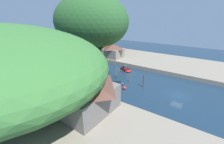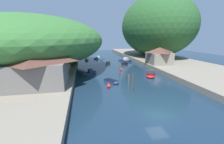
# 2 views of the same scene
# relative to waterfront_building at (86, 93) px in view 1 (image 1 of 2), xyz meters

# --- Properties ---
(water_surface) EXTENTS (130.00, 130.00, 0.00)m
(water_surface) POSITION_rel_waterfront_building_xyz_m (17.40, 17.74, -4.54)
(water_surface) COLOR #192D42
(water_surface) RESTS_ON ground
(left_bank) EXTENTS (22.00, 120.00, 1.17)m
(left_bank) POSITION_rel_waterfront_building_xyz_m (-5.04, 17.74, -3.95)
(left_bank) COLOR gray
(left_bank) RESTS_ON ground
(right_bank) EXTENTS (22.00, 120.00, 1.17)m
(right_bank) POSITION_rel_waterfront_building_xyz_m (39.84, 17.74, -3.95)
(right_bank) COLOR gray
(right_bank) RESTS_ON ground
(hillside_right) EXTENTS (29.56, 41.39, 26.55)m
(hillside_right) POSITION_rel_waterfront_building_xyz_m (40.94, 36.66, 9.91)
(hillside_right) COLOR #285628
(hillside_right) RESTS_ON right_bank
(waterfront_building) EXTENTS (10.63, 9.22, 6.51)m
(waterfront_building) POSITION_rel_waterfront_building_xyz_m (0.00, 0.00, 0.00)
(waterfront_building) COLOR slate
(waterfront_building) RESTS_ON left_bank
(boathouse_shed) EXTENTS (5.74, 7.14, 4.03)m
(boathouse_shed) POSITION_rel_waterfront_building_xyz_m (1.68, 13.82, -1.28)
(boathouse_shed) COLOR #B2A899
(boathouse_shed) RESTS_ON left_bank
(right_bank_cottage) EXTENTS (7.29, 7.41, 5.43)m
(right_bank_cottage) POSITION_rel_waterfront_building_xyz_m (32.69, 16.61, -0.56)
(right_bank_cottage) COLOR gray
(right_bank_cottage) RESTS_ON right_bank
(boat_red_skiff) EXTENTS (5.05, 1.52, 1.36)m
(boat_red_skiff) POSITION_rel_waterfront_building_xyz_m (15.48, 39.30, -4.13)
(boat_red_skiff) COLOR teal
(boat_red_skiff) RESTS_ON water_surface
(boat_navy_launch) EXTENTS (4.06, 3.76, 1.48)m
(boat_navy_launch) POSITION_rel_waterfront_building_xyz_m (9.52, 11.05, -4.08)
(boat_navy_launch) COLOR navy
(boat_navy_launch) RESTS_ON water_surface
(boat_far_upstream) EXTENTS (3.13, 3.64, 0.73)m
(boat_far_upstream) POSITION_rel_waterfront_building_xyz_m (23.07, 23.50, -4.18)
(boat_far_upstream) COLOR black
(boat_far_upstream) RESTS_ON water_surface
(boat_moored_right) EXTENTS (4.98, 6.53, 1.62)m
(boat_moored_right) POSITION_rel_waterfront_building_xyz_m (24.76, 30.22, -4.06)
(boat_moored_right) COLOR navy
(boat_moored_right) RESTS_ON water_surface
(boat_yellow_tender) EXTENTS (3.91, 4.80, 1.62)m
(boat_yellow_tender) POSITION_rel_waterfront_building_xyz_m (24.98, 6.05, -4.05)
(boat_yellow_tender) COLOR red
(boat_yellow_tender) RESTS_ON water_surface
(boat_near_quay) EXTENTS (1.45, 4.27, 0.71)m
(boat_near_quay) POSITION_rel_waterfront_building_xyz_m (9.65, 36.12, -4.19)
(boat_near_quay) COLOR gold
(boat_near_quay) RESTS_ON water_surface
(boat_mid_channel) EXTENTS (2.45, 5.77, 0.58)m
(boat_mid_channel) POSITION_rel_waterfront_building_xyz_m (17.28, 26.45, -4.25)
(boat_mid_channel) COLOR black
(boat_mid_channel) RESTS_ON water_surface
(boat_open_rowboat) EXTENTS (3.31, 3.98, 0.61)m
(boat_open_rowboat) POSITION_rel_waterfront_building_xyz_m (14.25, 2.69, -4.24)
(boat_open_rowboat) COLOR navy
(boat_open_rowboat) RESTS_ON water_surface
(mooring_post_nearest) EXTENTS (0.24, 0.24, 3.61)m
(mooring_post_nearest) POSITION_rel_waterfront_building_xyz_m (16.75, -3.78, -2.73)
(mooring_post_nearest) COLOR #4C3D2D
(mooring_post_nearest) RESTS_ON water_surface
(mooring_post_second) EXTENTS (0.24, 0.24, 2.37)m
(mooring_post_second) POSITION_rel_waterfront_building_xyz_m (17.37, 0.55, -3.35)
(mooring_post_second) COLOR brown
(mooring_post_second) RESTS_ON water_surface
(mooring_post_middle) EXTENTS (0.20, 0.20, 3.37)m
(mooring_post_middle) POSITION_rel_waterfront_building_xyz_m (17.71, 4.79, -2.85)
(mooring_post_middle) COLOR brown
(mooring_post_middle) RESTS_ON water_surface
(mooring_post_fourth) EXTENTS (0.28, 0.28, 2.83)m
(mooring_post_fourth) POSITION_rel_waterfront_building_xyz_m (17.42, 8.89, -3.12)
(mooring_post_fourth) COLOR brown
(mooring_post_fourth) RESTS_ON water_surface
(channel_buoy_near) EXTENTS (0.79, 0.79, 1.18)m
(channel_buoy_near) POSITION_rel_waterfront_building_xyz_m (12.93, -0.41, -4.08)
(channel_buoy_near) COLOR red
(channel_buoy_near) RESTS_ON water_surface
(channel_buoy_far) EXTENTS (0.60, 0.60, 0.89)m
(channel_buoy_far) POSITION_rel_waterfront_building_xyz_m (19.13, 13.93, -4.19)
(channel_buoy_far) COLOR red
(channel_buoy_far) RESTS_ON water_surface
(person_on_quay) EXTENTS (0.27, 0.41, 1.69)m
(person_on_quay) POSITION_rel_waterfront_building_xyz_m (3.62, 7.04, -2.39)
(person_on_quay) COLOR #282D3D
(person_on_quay) RESTS_ON left_bank
(person_by_boathouse) EXTENTS (0.31, 0.42, 1.69)m
(person_by_boathouse) POSITION_rel_waterfront_building_xyz_m (3.46, 9.22, -2.39)
(person_by_boathouse) COLOR #282D3D
(person_by_boathouse) RESTS_ON left_bank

